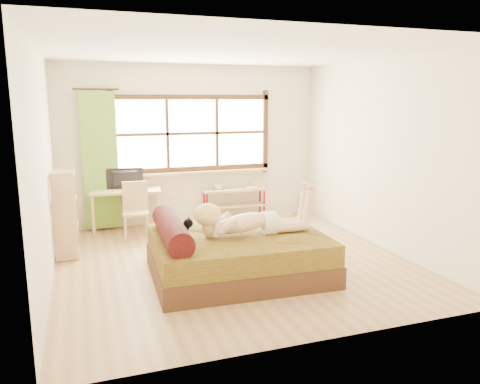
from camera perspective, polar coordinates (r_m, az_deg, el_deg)
name	(u,v)px	position (r m, az deg, el deg)	size (l,w,h in m)	color
floor	(233,261)	(6.31, -0.83, -8.42)	(4.50, 4.50, 0.00)	#9E754C
ceiling	(233,51)	(5.97, -0.91, 16.79)	(4.50, 4.50, 0.00)	white
wall_back	(192,145)	(8.15, -5.81, 5.73)	(4.50, 4.50, 0.00)	silver
wall_front	(317,194)	(3.94, 9.34, -0.18)	(4.50, 4.50, 0.00)	silver
wall_left	(43,169)	(5.71, -22.87, 2.59)	(4.50, 4.50, 0.00)	silver
wall_right	(382,154)	(7.02, 16.93, 4.43)	(4.50, 4.50, 0.00)	silver
window	(193,136)	(8.10, -5.79, 6.83)	(2.80, 0.16, 1.46)	#FFEDBF
curtain	(100,161)	(7.84, -16.69, 3.64)	(0.55, 0.10, 2.20)	#609B2A
bed	(234,253)	(5.76, -0.74, -7.43)	(2.13, 1.73, 0.78)	#331C0F
woman	(251,209)	(5.62, 1.36, -2.10)	(1.44, 0.41, 0.62)	#E7B495
kitten	(178,227)	(5.58, -7.62, -4.27)	(0.31, 0.12, 0.25)	black
desk	(126,195)	(7.78, -13.75, -0.39)	(1.15, 0.62, 0.69)	tan
monitor	(125,179)	(7.78, -13.87, 1.56)	(0.59, 0.08, 0.34)	black
chair	(136,207)	(7.45, -12.60, -1.77)	(0.43, 0.43, 0.87)	tan
pipe_shelf	(235,197)	(8.31, -0.61, -0.61)	(1.15, 0.33, 0.65)	tan
cup	(218,187)	(8.18, -2.69, 0.62)	(0.12, 0.12, 0.10)	gray
book	(245,187)	(8.33, 0.62, 0.56)	(0.18, 0.25, 0.02)	gray
bookshelf	(66,213)	(6.79, -20.46, -2.44)	(0.31, 0.52, 1.18)	tan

